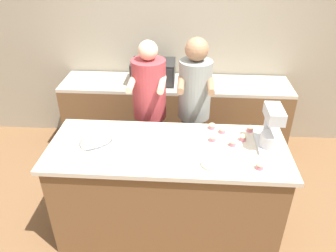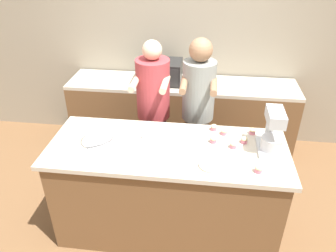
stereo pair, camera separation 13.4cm
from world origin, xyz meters
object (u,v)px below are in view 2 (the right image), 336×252
(cupcake_1, at_px, (214,127))
(person_right, at_px, (197,115))
(small_plate, at_px, (211,165))
(cupcake_0, at_px, (224,132))
(microwave_oven, at_px, (160,72))
(person_left, at_px, (154,114))
(stand_mixer, at_px, (272,133))
(cupcake_4, at_px, (253,131))
(baking_tray, at_px, (165,131))
(cupcake_5, at_px, (258,169))
(cupcake_3, at_px, (244,140))
(mixing_bowl, at_px, (100,136))
(cupcake_2, at_px, (233,145))
(cupcake_6, at_px, (213,139))

(cupcake_1, bearing_deg, person_right, 113.75)
(small_plate, distance_m, cupcake_0, 0.49)
(microwave_oven, bearing_deg, person_left, -87.17)
(stand_mixer, distance_m, small_plate, 0.58)
(stand_mixer, distance_m, cupcake_0, 0.44)
(microwave_oven, distance_m, cupcake_4, 1.51)
(baking_tray, height_order, small_plate, baking_tray)
(small_plate, xyz_separation_m, cupcake_5, (0.36, -0.03, 0.02))
(person_left, height_order, cupcake_3, person_left)
(mixing_bowl, xyz_separation_m, cupcake_0, (1.05, 0.27, -0.05))
(cupcake_3, bearing_deg, cupcake_5, -78.68)
(person_left, height_order, small_plate, person_left)
(mixing_bowl, xyz_separation_m, cupcake_2, (1.12, 0.07, -0.05))
(person_left, bearing_deg, small_plate, -56.73)
(microwave_oven, relative_size, cupcake_2, 8.82)
(cupcake_2, bearing_deg, small_plate, -123.47)
(cupcake_5, height_order, cupcake_6, same)
(person_right, relative_size, cupcake_4, 28.73)
(cupcake_1, height_order, cupcake_6, same)
(cupcake_2, relative_size, cupcake_5, 1.00)
(person_left, distance_m, mixing_bowl, 0.80)
(stand_mixer, xyz_separation_m, cupcake_3, (-0.20, 0.08, -0.13))
(cupcake_6, bearing_deg, cupcake_3, 5.82)
(cupcake_2, xyz_separation_m, cupcake_5, (0.17, -0.30, 0.00))
(small_plate, distance_m, cupcake_3, 0.46)
(mixing_bowl, bearing_deg, cupcake_1, 19.49)
(person_right, height_order, cupcake_2, person_right)
(mixing_bowl, relative_size, cupcake_4, 4.69)
(baking_tray, xyz_separation_m, cupcake_2, (0.60, -0.16, 0.01))
(person_right, bearing_deg, stand_mixer, -44.95)
(person_right, xyz_separation_m, cupcake_3, (0.42, -0.55, 0.08))
(microwave_oven, bearing_deg, cupcake_4, -48.38)
(microwave_oven, xyz_separation_m, cupcake_0, (0.75, -1.17, -0.08))
(microwave_oven, xyz_separation_m, cupcake_2, (0.82, -1.38, -0.08))
(person_right, bearing_deg, mixing_bowl, -138.35)
(small_plate, xyz_separation_m, cupcake_1, (0.02, 0.54, 0.02))
(person_right, relative_size, cupcake_2, 28.73)
(person_left, bearing_deg, cupcake_5, -44.47)
(baking_tray, bearing_deg, cupcake_3, -6.10)
(mixing_bowl, bearing_deg, person_right, 41.65)
(stand_mixer, xyz_separation_m, baking_tray, (-0.90, 0.15, -0.15))
(cupcake_3, bearing_deg, small_plate, -127.27)
(person_left, relative_size, small_plate, 9.03)
(microwave_oven, distance_m, cupcake_1, 1.29)
(cupcake_0, distance_m, cupcake_1, 0.11)
(person_left, bearing_deg, cupcake_3, -31.89)
(stand_mixer, distance_m, baking_tray, 0.92)
(cupcake_6, bearing_deg, person_right, 105.59)
(person_right, height_order, mixing_bowl, person_right)
(cupcake_1, bearing_deg, mixing_bowl, -160.51)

